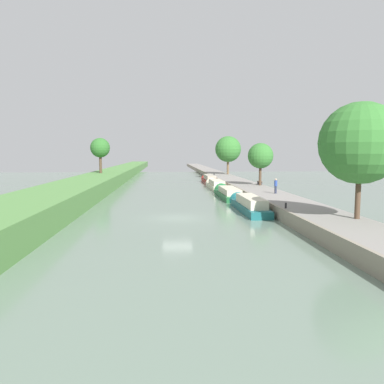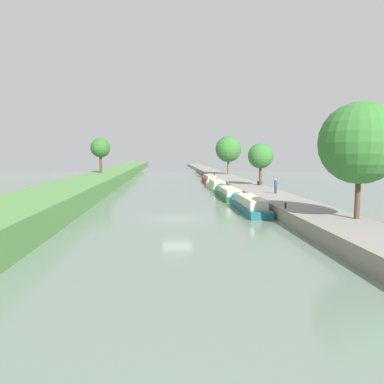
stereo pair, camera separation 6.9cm
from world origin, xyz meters
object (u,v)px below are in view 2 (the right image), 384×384
narrowboat_cream (216,185)px  narrowboat_red (209,179)px  mooring_bollard_near (286,205)px  narrowboat_green (228,193)px  person_walking (276,186)px  narrowboat_teal (248,204)px  park_bench (260,182)px  mooring_bollard_far (214,174)px

narrowboat_cream → narrowboat_red: 11.24m
mooring_bollard_near → narrowboat_green: bearing=96.8°
person_walking → narrowboat_green: bearing=128.7°
narrowboat_teal → person_walking: (4.30, 5.56, 1.31)m
narrowboat_cream → mooring_bollard_near: bearing=-86.2°
narrowboat_cream → park_bench: size_ratio=7.31×
narrowboat_teal → narrowboat_cream: (-0.07, 23.29, -0.04)m
park_bench → narrowboat_teal: bearing=-107.6°
mooring_bollard_near → park_bench: 23.40m
mooring_bollard_far → park_bench: 22.49m
narrowboat_teal → narrowboat_cream: bearing=90.2°
narrowboat_red → mooring_bollard_near: 40.22m
narrowboat_teal → mooring_bollard_far: (1.83, 39.63, 0.67)m
narrowboat_red → mooring_bollard_far: bearing=72.2°
narrowboat_teal → mooring_bollard_near: (1.83, -5.66, 0.67)m
narrowboat_green → person_walking: (4.46, -5.57, 1.39)m
narrowboat_teal → person_walking: 7.15m
person_walking → mooring_bollard_near: size_ratio=3.69×
mooring_bollard_near → narrowboat_cream: bearing=93.8°
narrowboat_cream → person_walking: bearing=-76.1°
narrowboat_red → mooring_bollard_far: size_ratio=25.59×
narrowboat_red → mooring_bollard_far: narrowboat_red is taller
narrowboat_cream → person_walking: person_walking is taller
narrowboat_red → mooring_bollard_near: narrowboat_red is taller
narrowboat_green → mooring_bollard_near: bearing=-83.2°
narrowboat_teal → narrowboat_red: 34.52m
narrowboat_red → park_bench: size_ratio=7.68×
narrowboat_cream → mooring_bollard_far: bearing=83.4°
narrowboat_cream → person_walking: size_ratio=6.61×
narrowboat_red → narrowboat_green: bearing=-90.9°
narrowboat_green → person_walking: 7.27m
narrowboat_red → park_bench: 17.90m
mooring_bollard_near → narrowboat_red: bearing=92.3°
mooring_bollard_far → park_bench: (3.70, -22.18, 0.12)m
person_walking → park_bench: (1.22, 11.89, -0.53)m
park_bench → narrowboat_green: bearing=-131.9°
narrowboat_green → narrowboat_cream: bearing=89.6°
narrowboat_teal → park_bench: park_bench is taller
narrowboat_green → mooring_bollard_far: size_ratio=24.66×
person_walking → mooring_bollard_far: bearing=94.2°
narrowboat_green → mooring_bollard_far: mooring_bollard_far is taller
mooring_bollard_near → park_bench: bearing=80.9°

